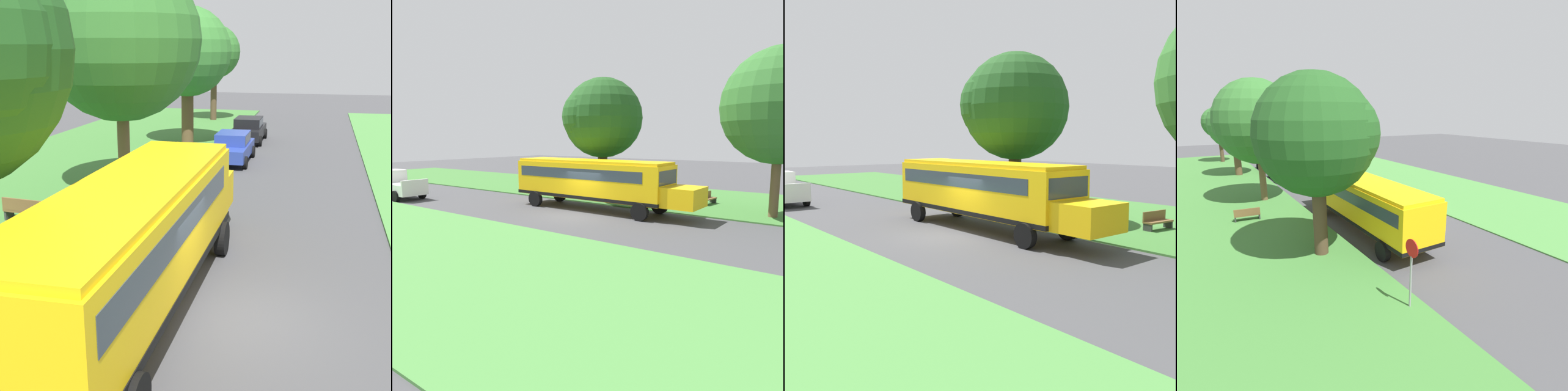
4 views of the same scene
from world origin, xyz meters
TOP-DOWN VIEW (x-y plane):
  - ground_plane at (0.00, 0.00)m, footprint 120.00×120.00m
  - grass_verge at (-10.00, 0.00)m, footprint 12.00×80.00m
  - grass_far_side at (9.00, 0.00)m, footprint 10.00×80.00m
  - school_bus at (-2.21, -0.07)m, footprint 2.85×12.42m
  - car_blue_nearest at (-2.80, 17.01)m, footprint 2.02×4.40m
  - car_black_middle at (-2.80, 23.40)m, footprint 2.02×4.40m
  - oak_tree_beside_bus at (-5.53, -1.99)m, footprint 5.65×5.65m
  - oak_tree_roadside_mid at (-6.01, 9.68)m, footprint 6.39×6.39m
  - oak_tree_far_end at (-6.42, 21.59)m, footprint 5.32×5.32m
  - oak_tree_across_road at (-6.90, 32.84)m, footprint 4.20×4.20m
  - stop_sign at (-4.60, -7.67)m, footprint 0.08×0.68m
  - park_bench at (-8.13, 5.14)m, footprint 1.64×0.66m

SIDE VIEW (x-z plane):
  - ground_plane at x=0.00m, z-range 0.00..0.00m
  - grass_far_side at x=9.00m, z-range 0.00..0.07m
  - grass_verge at x=-10.00m, z-range 0.00..0.08m
  - park_bench at x=-8.13m, z-range 0.01..0.93m
  - car_blue_nearest at x=-2.80m, z-range 0.10..1.66m
  - car_black_middle at x=-2.80m, z-range 0.10..1.66m
  - stop_sign at x=-4.60m, z-range 0.37..3.11m
  - school_bus at x=-2.21m, z-range 0.34..3.50m
  - oak_tree_across_road at x=-6.90m, z-range 1.76..9.35m
  - oak_tree_far_end at x=-6.42m, z-range 1.52..9.80m
  - oak_tree_beside_bus at x=-5.53m, z-range 1.56..10.33m
  - oak_tree_roadside_mid at x=-6.01m, z-range 1.42..10.85m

